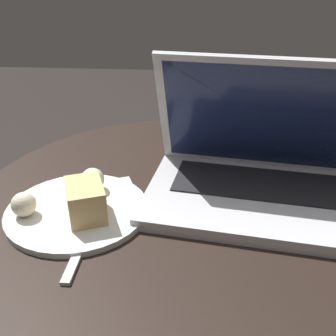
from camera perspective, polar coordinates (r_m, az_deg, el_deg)
table at (r=0.72m, az=2.99°, el=-13.40°), size 0.71×0.71×0.52m
napkin at (r=0.63m, az=-12.12°, el=-4.99°), size 0.20×0.18×0.00m
laptop at (r=0.63m, az=13.00°, el=-0.43°), size 0.37×0.27×0.22m
beer_glass at (r=0.76m, az=2.19°, el=9.06°), size 0.06×0.06×0.19m
snack_plate at (r=0.60m, az=-13.01°, el=-5.22°), size 0.21×0.21×0.06m
fork at (r=0.57m, az=-11.56°, el=-8.93°), size 0.02×0.18×0.00m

